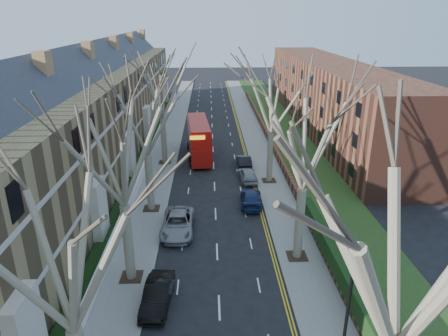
{
  "coord_description": "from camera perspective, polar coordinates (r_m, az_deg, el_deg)",
  "views": [
    {
      "loc": [
        -0.44,
        -16.16,
        16.23
      ],
      "look_at": [
        0.89,
        18.94,
        2.77
      ],
      "focal_mm": 32.0,
      "sensor_mm": 36.0,
      "label": 1
    }
  ],
  "objects": [
    {
      "name": "tree_left_far",
      "position": [
        33.33,
        -11.32,
        8.46
      ],
      "size": [
        10.15,
        10.15,
        14.22
      ],
      "color": "#6E624F",
      "rests_on": "ground"
    },
    {
      "name": "car_right_far",
      "position": [
        45.44,
        2.88,
        0.94
      ],
      "size": [
        1.54,
        4.19,
        1.37
      ],
      "primitive_type": "imported",
      "rotation": [
        0.0,
        0.0,
        3.16
      ],
      "color": "black",
      "rests_on": "ground"
    },
    {
      "name": "car_left_far",
      "position": [
        32.26,
        -6.6,
        -7.87
      ],
      "size": [
        2.55,
        5.42,
        1.5
      ],
      "primitive_type": "imported",
      "rotation": [
        0.0,
        0.0,
        -0.01
      ],
      "color": "gray",
      "rests_on": "ground"
    },
    {
      "name": "wall_hedge_right",
      "position": [
        24.99,
        18.21,
        -17.48
      ],
      "size": [
        0.7,
        24.0,
        1.8
      ],
      "color": "#513622",
      "rests_on": "ground"
    },
    {
      "name": "front_wall_left",
      "position": [
        50.2,
        -10.33,
        2.5
      ],
      "size": [
        0.3,
        78.0,
        1.0
      ],
      "color": "white",
      "rests_on": "ground"
    },
    {
      "name": "car_left_mid",
      "position": [
        25.2,
        -9.47,
        -17.41
      ],
      "size": [
        1.8,
        4.37,
        1.41
      ],
      "primitive_type": "imported",
      "rotation": [
        0.0,
        0.0,
        -0.07
      ],
      "color": "black",
      "rests_on": "ground"
    },
    {
      "name": "grass_verge_right",
      "position": [
        58.49,
        8.73,
        4.77
      ],
      "size": [
        6.0,
        102.0,
        0.06
      ],
      "color": "#203814",
      "rests_on": "ground"
    },
    {
      "name": "car_right_near",
      "position": [
        36.52,
        3.88,
        -4.31
      ],
      "size": [
        2.15,
        4.69,
        1.33
      ],
      "primitive_type": "imported",
      "rotation": [
        0.0,
        0.0,
        3.08
      ],
      "color": "navy",
      "rests_on": "ground"
    },
    {
      "name": "tree_left_near",
      "position": [
        15.13,
        -22.53,
        -9.68
      ],
      "size": [
        9.8,
        9.8,
        13.73
      ],
      "color": "#6E624F",
      "rests_on": "ground"
    },
    {
      "name": "flats_right",
      "position": [
        62.83,
        14.65,
        9.99
      ],
      "size": [
        13.97,
        54.0,
        10.0
      ],
      "color": "brown",
      "rests_on": "ground"
    },
    {
      "name": "pavement_left",
      "position": [
        57.75,
        -7.63,
        4.52
      ],
      "size": [
        3.0,
        102.0,
        0.12
      ],
      "primitive_type": "cube",
      "color": "slate",
      "rests_on": "ground"
    },
    {
      "name": "terrace_left",
      "position": [
        50.13,
        -17.55,
        7.68
      ],
      "size": [
        9.7,
        78.0,
        13.6
      ],
      "color": "olive",
      "rests_on": "ground"
    },
    {
      "name": "pavement_right",
      "position": [
        57.84,
        4.32,
        4.68
      ],
      "size": [
        3.0,
        102.0,
        0.12
      ],
      "primitive_type": "cube",
      "color": "slate",
      "rests_on": "ground"
    },
    {
      "name": "double_decker_bus",
      "position": [
        48.49,
        -3.62,
        4.0
      ],
      "size": [
        3.27,
        10.4,
        4.31
      ],
      "rotation": [
        0.0,
        0.0,
        3.23
      ],
      "color": "#A3100B",
      "rests_on": "ground"
    },
    {
      "name": "car_right_mid",
      "position": [
        41.7,
        3.35,
        -0.94
      ],
      "size": [
        2.06,
        4.22,
        1.39
      ],
      "primitive_type": "imported",
      "rotation": [
        0.0,
        0.0,
        3.25
      ],
      "color": "gray",
      "rests_on": "ground"
    },
    {
      "name": "tree_right_near",
      "position": [
        13.48,
        25.65,
        -9.54
      ],
      "size": [
        10.85,
        10.85,
        15.2
      ],
      "color": "#6E624F",
      "rests_on": "ground"
    },
    {
      "name": "tree_right_far",
      "position": [
        39.28,
        6.98,
        10.57
      ],
      "size": [
        10.15,
        10.15,
        14.22
      ],
      "color": "#6E624F",
      "rests_on": "ground"
    },
    {
      "name": "tree_left_mid",
      "position": [
        23.73,
        -14.91,
        3.92
      ],
      "size": [
        10.5,
        10.5,
        14.71
      ],
      "color": "#6E624F",
      "rests_on": "ground"
    },
    {
      "name": "lamp_post",
      "position": [
        18.05,
        17.04,
        -20.38
      ],
      "size": [
        0.18,
        0.5,
        8.11
      ],
      "color": "black",
      "rests_on": "ground"
    },
    {
      "name": "tree_right_mid",
      "position": [
        25.81,
        11.73,
        5.54
      ],
      "size": [
        10.5,
        10.5,
        14.71
      ],
      "color": "#6E624F",
      "rests_on": "ground"
    },
    {
      "name": "tree_left_dist",
      "position": [
        44.97,
        -9.07,
        12.18
      ],
      "size": [
        10.5,
        10.5,
        14.71
      ],
      "color": "#6E624F",
      "rests_on": "ground"
    }
  ]
}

